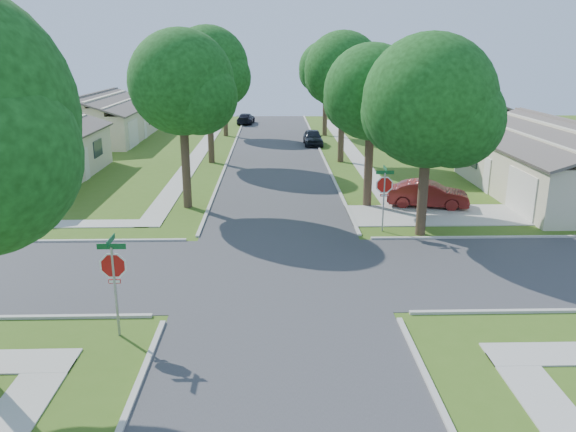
# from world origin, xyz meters

# --- Properties ---
(ground) EXTENTS (100.00, 100.00, 0.00)m
(ground) POSITION_xyz_m (0.00, 0.00, 0.00)
(ground) COLOR #3D5D19
(ground) RESTS_ON ground
(road_ns) EXTENTS (7.00, 100.00, 0.02)m
(road_ns) POSITION_xyz_m (0.00, 0.00, 0.00)
(road_ns) COLOR #333335
(road_ns) RESTS_ON ground
(sidewalk_ne) EXTENTS (1.20, 40.00, 0.04)m
(sidewalk_ne) POSITION_xyz_m (6.10, 26.00, 0.02)
(sidewalk_ne) COLOR #9E9B91
(sidewalk_ne) RESTS_ON ground
(sidewalk_nw) EXTENTS (1.20, 40.00, 0.04)m
(sidewalk_nw) POSITION_xyz_m (-6.10, 26.00, 0.02)
(sidewalk_nw) COLOR #9E9B91
(sidewalk_nw) RESTS_ON ground
(driveway) EXTENTS (8.80, 3.60, 0.05)m
(driveway) POSITION_xyz_m (7.90, 7.10, 0.03)
(driveway) COLOR #9E9B91
(driveway) RESTS_ON ground
(stop_sign_sw) EXTENTS (1.05, 0.80, 2.98)m
(stop_sign_sw) POSITION_xyz_m (-4.70, -4.70, 2.03)
(stop_sign_sw) COLOR gray
(stop_sign_sw) RESTS_ON ground
(stop_sign_ne) EXTENTS (1.05, 0.80, 2.98)m
(stop_sign_ne) POSITION_xyz_m (4.70, 4.70, 2.03)
(stop_sign_ne) COLOR gray
(stop_sign_ne) RESTS_ON ground
(tree_e_near) EXTENTS (4.97, 4.80, 8.28)m
(tree_e_near) POSITION_xyz_m (4.75, 9.01, 5.64)
(tree_e_near) COLOR #38281C
(tree_e_near) RESTS_ON ground
(tree_e_mid) EXTENTS (5.59, 5.40, 9.21)m
(tree_e_mid) POSITION_xyz_m (4.76, 21.01, 6.25)
(tree_e_mid) COLOR #38281C
(tree_e_mid) RESTS_ON ground
(tree_e_far) EXTENTS (5.17, 5.00, 8.72)m
(tree_e_far) POSITION_xyz_m (4.75, 34.01, 5.98)
(tree_e_far) COLOR #38281C
(tree_e_far) RESTS_ON ground
(tree_w_near) EXTENTS (5.38, 5.20, 8.97)m
(tree_w_near) POSITION_xyz_m (-4.64, 9.01, 6.12)
(tree_w_near) COLOR #38281C
(tree_w_near) RESTS_ON ground
(tree_w_mid) EXTENTS (5.80, 5.60, 9.56)m
(tree_w_mid) POSITION_xyz_m (-4.64, 21.01, 6.49)
(tree_w_mid) COLOR #38281C
(tree_w_mid) RESTS_ON ground
(tree_w_far) EXTENTS (4.76, 4.60, 8.04)m
(tree_w_far) POSITION_xyz_m (-4.65, 34.01, 5.51)
(tree_w_far) COLOR #38281C
(tree_w_far) RESTS_ON ground
(tree_ne_corner) EXTENTS (5.80, 5.60, 8.66)m
(tree_ne_corner) POSITION_xyz_m (6.36, 4.21, 5.59)
(tree_ne_corner) COLOR #38281C
(tree_ne_corner) RESTS_ON ground
(house_ne_near) EXTENTS (8.42, 13.60, 4.23)m
(house_ne_near) POSITION_xyz_m (15.99, 11.00, 1.52)
(house_ne_near) COLOR beige
(house_ne_near) RESTS_ON ground
(house_ne_far) EXTENTS (8.42, 13.60, 4.23)m
(house_ne_far) POSITION_xyz_m (15.99, 29.00, 1.52)
(house_ne_far) COLOR beige
(house_ne_far) RESTS_ON ground
(house_nw_near) EXTENTS (8.42, 13.60, 4.23)m
(house_nw_near) POSITION_xyz_m (-15.99, 15.00, 1.52)
(house_nw_near) COLOR beige
(house_nw_near) RESTS_ON ground
(house_nw_far) EXTENTS (8.42, 13.60, 4.23)m
(house_nw_far) POSITION_xyz_m (-15.99, 32.00, 1.52)
(house_nw_far) COLOR beige
(house_nw_far) RESTS_ON ground
(car_driveway) EXTENTS (4.36, 2.33, 1.36)m
(car_driveway) POSITION_xyz_m (7.81, 8.70, 0.68)
(car_driveway) COLOR #5E1613
(car_driveway) RESTS_ON ground
(car_curb_east) EXTENTS (1.60, 3.86, 1.31)m
(car_curb_east) POSITION_xyz_m (3.20, 28.53, 0.65)
(car_curb_east) COLOR black
(car_curb_east) RESTS_ON ground
(car_curb_west) EXTENTS (2.00, 4.14, 1.16)m
(car_curb_west) POSITION_xyz_m (-3.20, 42.80, 0.58)
(car_curb_west) COLOR black
(car_curb_west) RESTS_ON ground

